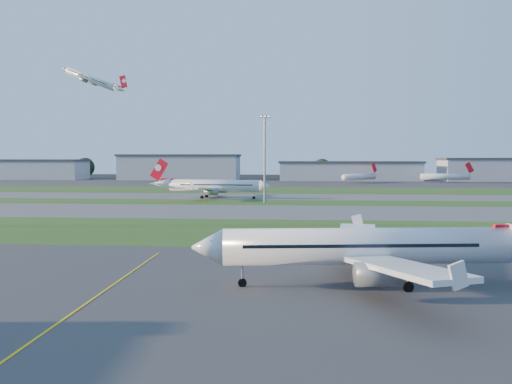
# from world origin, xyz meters

# --- Properties ---
(grass_strip_a) EXTENTS (300.00, 34.00, 0.01)m
(grass_strip_a) POSITION_xyz_m (0.00, 52.00, 0.01)
(grass_strip_a) COLOR #2F4E1A
(grass_strip_a) RESTS_ON ground
(taxiway_a) EXTENTS (300.00, 32.00, 0.01)m
(taxiway_a) POSITION_xyz_m (0.00, 85.00, 0.01)
(taxiway_a) COLOR #515154
(taxiway_a) RESTS_ON ground
(grass_strip_b) EXTENTS (300.00, 18.00, 0.01)m
(grass_strip_b) POSITION_xyz_m (0.00, 110.00, 0.01)
(grass_strip_b) COLOR #2F4E1A
(grass_strip_b) RESTS_ON ground
(taxiway_b) EXTENTS (300.00, 26.00, 0.01)m
(taxiway_b) POSITION_xyz_m (0.00, 132.00, 0.01)
(taxiway_b) COLOR #515154
(taxiway_b) RESTS_ON ground
(grass_strip_c) EXTENTS (300.00, 40.00, 0.01)m
(grass_strip_c) POSITION_xyz_m (0.00, 165.00, 0.01)
(grass_strip_c) COLOR #2F4E1A
(grass_strip_c) RESTS_ON ground
(apron_far) EXTENTS (400.00, 80.00, 0.01)m
(apron_far) POSITION_xyz_m (0.00, 225.00, 0.01)
(apron_far) COLOR #333335
(apron_far) RESTS_ON ground
(yellow_line) EXTENTS (0.25, 60.00, 0.02)m
(yellow_line) POSITION_xyz_m (5.00, 0.00, 0.00)
(yellow_line) COLOR gold
(yellow_line) RESTS_ON ground
(airliner_parked) EXTENTS (37.37, 31.54, 11.68)m
(airliner_parked) POSITION_xyz_m (31.99, 14.41, 4.10)
(airliner_parked) COLOR white
(airliner_parked) RESTS_ON ground
(airliner_taxiing) EXTENTS (37.58, 31.73, 11.74)m
(airliner_taxiing) POSITION_xyz_m (-2.80, 123.58, 4.12)
(airliner_taxiing) COLOR white
(airliner_taxiing) RESTS_ON ground
(airliner_departing) EXTENTS (33.42, 28.30, 10.42)m
(airliner_departing) POSITION_xyz_m (-79.68, 209.98, 52.96)
(airliner_departing) COLOR white
(mini_jet_near) EXTENTS (21.11, 21.79, 9.48)m
(mini_jet_near) POSITION_xyz_m (57.50, 227.43, 3.28)
(mini_jet_near) COLOR white
(mini_jet_near) RESTS_ON ground
(mini_jet_far) EXTENTS (28.60, 6.15, 9.48)m
(mini_jet_far) POSITION_xyz_m (103.35, 233.57, 3.28)
(mini_jet_far) COLOR white
(mini_jet_far) RESTS_ON ground
(light_mast_centre) EXTENTS (3.20, 0.70, 25.80)m
(light_mast_centre) POSITION_xyz_m (15.00, 108.00, 14.81)
(light_mast_centre) COLOR gray
(light_mast_centre) RESTS_ON ground
(hangar_far_west) EXTENTS (91.80, 23.00, 12.20)m
(hangar_far_west) POSITION_xyz_m (-150.00, 255.00, 6.14)
(hangar_far_west) COLOR #A6AAAE
(hangar_far_west) RESTS_ON ground
(hangar_west) EXTENTS (71.40, 23.00, 15.20)m
(hangar_west) POSITION_xyz_m (-45.00, 255.00, 7.64)
(hangar_west) COLOR #A6AAAE
(hangar_west) RESTS_ON ground
(hangar_east) EXTENTS (81.60, 23.00, 11.20)m
(hangar_east) POSITION_xyz_m (55.00, 255.00, 5.64)
(hangar_east) COLOR #A6AAAE
(hangar_east) RESTS_ON ground
(tree_west) EXTENTS (12.10, 12.10, 13.20)m
(tree_west) POSITION_xyz_m (-110.00, 270.00, 7.14)
(tree_west) COLOR black
(tree_west) RESTS_ON ground
(tree_mid_west) EXTENTS (9.90, 9.90, 10.80)m
(tree_mid_west) POSITION_xyz_m (-20.00, 266.00, 5.84)
(tree_mid_west) COLOR black
(tree_mid_west) RESTS_ON ground
(tree_mid_east) EXTENTS (11.55, 11.55, 12.60)m
(tree_mid_east) POSITION_xyz_m (40.00, 269.00, 6.81)
(tree_mid_east) COLOR black
(tree_mid_east) RESTS_ON ground
(tree_east) EXTENTS (10.45, 10.45, 11.40)m
(tree_east) POSITION_xyz_m (115.00, 267.00, 6.16)
(tree_east) COLOR black
(tree_east) RESTS_ON ground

